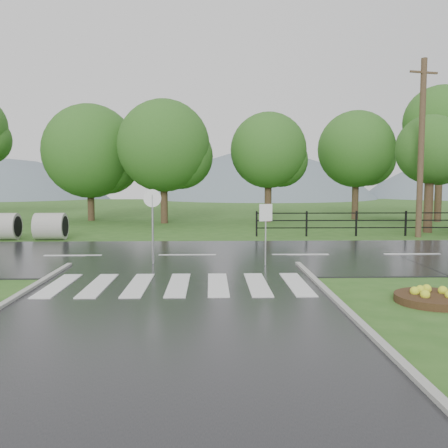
{
  "coord_description": "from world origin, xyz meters",
  "views": [
    {
      "loc": [
        0.81,
        -7.39,
        2.71
      ],
      "look_at": [
        1.18,
        6.0,
        1.5
      ],
      "focal_mm": 40.0,
      "sensor_mm": 36.0,
      "label": 1
    }
  ],
  "objects": [
    {
      "name": "ground",
      "position": [
        0.0,
        0.0,
        0.0
      ],
      "size": [
        120.0,
        120.0,
        0.0
      ],
      "primitive_type": "plane",
      "color": "#2F5C1E",
      "rests_on": "ground"
    },
    {
      "name": "main_road",
      "position": [
        0.0,
        10.0,
        0.0
      ],
      "size": [
        90.0,
        8.0,
        0.04
      ],
      "primitive_type": "cube",
      "color": "black",
      "rests_on": "ground"
    },
    {
      "name": "crosswalk",
      "position": [
        0.0,
        5.0,
        0.06
      ],
      "size": [
        6.5,
        2.8,
        0.02
      ],
      "color": "silver",
      "rests_on": "ground"
    },
    {
      "name": "fence_west",
      "position": [
        7.75,
        16.0,
        0.72
      ],
      "size": [
        9.58,
        0.08,
        1.2
      ],
      "color": "black",
      "rests_on": "ground"
    },
    {
      "name": "hills",
      "position": [
        3.49,
        65.0,
        -15.54
      ],
      "size": [
        102.0,
        48.0,
        48.0
      ],
      "color": "slate",
      "rests_on": "ground"
    },
    {
      "name": "treeline",
      "position": [
        1.0,
        24.0,
        0.0
      ],
      "size": [
        83.2,
        5.2,
        10.0
      ],
      "color": "#275A1C",
      "rests_on": "ground"
    },
    {
      "name": "flower_bed",
      "position": [
        5.73,
        3.24,
        0.13
      ],
      "size": [
        1.69,
        1.69,
        0.34
      ],
      "color": "#332111",
      "rests_on": "ground"
    },
    {
      "name": "reg_sign_small",
      "position": [
        2.52,
        7.87,
        1.4
      ],
      "size": [
        0.42,
        0.16,
        1.94
      ],
      "color": "#939399",
      "rests_on": "ground"
    },
    {
      "name": "reg_sign_round",
      "position": [
        -1.0,
        8.23,
        1.5
      ],
      "size": [
        0.56,
        0.07,
        2.39
      ],
      "color": "#939399",
      "rests_on": "ground"
    },
    {
      "name": "utility_pole_east",
      "position": [
        10.53,
        15.5,
        4.15
      ],
      "size": [
        1.43,
        0.46,
        8.17
      ],
      "color": "#473523",
      "rests_on": "ground"
    },
    {
      "name": "entrance_tree_left",
      "position": [
        11.85,
        17.5,
        4.15
      ],
      "size": [
        3.44,
        3.44,
        5.91
      ],
      "color": "#3D2B1C",
      "rests_on": "ground"
    }
  ]
}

